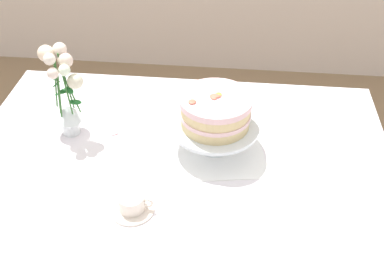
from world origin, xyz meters
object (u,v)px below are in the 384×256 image
Objects in this scene: layer_cake at (215,111)px; cake_stand at (215,128)px; flower_vase at (65,93)px; teacup at (132,204)px; dining_table at (177,185)px.

cake_stand is at bearing 18.82° from layer_cake.
layer_cake is at bearing -4.06° from flower_vase.
cake_stand is 0.07m from layer_cake.
dining_table is at bearing 63.32° from teacup.
flower_vase is (-0.50, 0.04, 0.01)m from layer_cake.
dining_table is at bearing -19.44° from flower_vase.
dining_table is 0.29m from layer_cake.
dining_table is 4.83× the size of cake_stand.
layer_cake is at bearing 54.36° from teacup.
layer_cake is at bearing 41.05° from dining_table.
flower_vase is 0.46m from teacup.
dining_table is 10.78× the size of teacup.
flower_vase is (-0.38, 0.14, 0.25)m from dining_table.
dining_table is 4.29× the size of flower_vase.
teacup is at bearing -125.64° from cake_stand.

